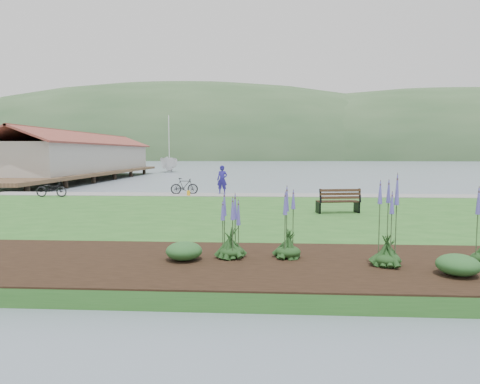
% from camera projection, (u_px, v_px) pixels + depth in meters
% --- Properties ---
extents(ground, '(600.00, 600.00, 0.00)m').
position_uv_depth(ground, '(248.00, 218.00, 20.10)').
color(ground, slate).
rests_on(ground, ground).
extents(lawn, '(34.00, 20.00, 0.40)m').
position_uv_depth(lawn, '(246.00, 221.00, 18.09)').
color(lawn, '#265D20').
rests_on(lawn, ground).
extents(shoreline_path, '(34.00, 2.20, 0.03)m').
position_uv_depth(shoreline_path, '(253.00, 195.00, 26.92)').
color(shoreline_path, gray).
rests_on(shoreline_path, lawn).
extents(garden_bed, '(24.00, 4.40, 0.04)m').
position_uv_depth(garden_bed, '(358.00, 264.00, 10.14)').
color(garden_bed, black).
rests_on(garden_bed, lawn).
extents(far_hillside, '(580.00, 80.00, 38.00)m').
position_uv_depth(far_hillside, '(310.00, 160.00, 187.87)').
color(far_hillside, '#30512D').
rests_on(far_hillside, ground).
extents(pier_pavilion, '(8.00, 36.00, 5.40)m').
position_uv_depth(pier_pavilion, '(82.00, 156.00, 48.42)').
color(pier_pavilion, '#4C3826').
rests_on(pier_pavilion, ground).
extents(park_bench, '(1.92, 1.03, 1.13)m').
position_uv_depth(park_bench, '(339.00, 200.00, 18.83)').
color(park_bench, black).
rests_on(park_bench, lawn).
extents(person, '(0.86, 0.66, 2.18)m').
position_uv_depth(person, '(222.00, 177.00, 27.54)').
color(person, navy).
rests_on(person, lawn).
extents(bicycle_a, '(0.70, 1.89, 0.98)m').
position_uv_depth(bicycle_a, '(51.00, 189.00, 25.81)').
color(bicycle_a, black).
rests_on(bicycle_a, lawn).
extents(bicycle_b, '(0.81, 1.81, 1.05)m').
position_uv_depth(bicycle_b, '(184.00, 186.00, 27.44)').
color(bicycle_b, black).
rests_on(bicycle_b, lawn).
extents(sailboat, '(11.37, 11.55, 28.55)m').
position_uv_depth(sailboat, '(169.00, 172.00, 68.28)').
color(sailboat, silver).
rests_on(sailboat, ground).
extents(pannier, '(0.26, 0.34, 0.32)m').
position_uv_depth(pannier, '(188.00, 193.00, 26.46)').
color(pannier, orange).
rests_on(pannier, lawn).
extents(echium_0, '(0.62, 0.62, 2.34)m').
position_uv_depth(echium_0, '(388.00, 225.00, 9.86)').
color(echium_0, '#143513').
rests_on(echium_0, garden_bed).
extents(echium_4, '(0.62, 0.62, 2.12)m').
position_uv_depth(echium_4, '(289.00, 226.00, 10.63)').
color(echium_4, '#143513').
rests_on(echium_4, garden_bed).
extents(echium_5, '(0.62, 0.62, 1.74)m').
position_uv_depth(echium_5, '(231.00, 229.00, 10.65)').
color(echium_5, '#143513').
rests_on(echium_5, garden_bed).
extents(shrub_0, '(0.89, 0.89, 0.45)m').
position_uv_depth(shrub_0, '(184.00, 251.00, 10.46)').
color(shrub_0, '#1E4C21').
rests_on(shrub_0, garden_bed).
extents(shrub_1, '(0.90, 0.90, 0.45)m').
position_uv_depth(shrub_1, '(458.00, 265.00, 9.16)').
color(shrub_1, '#1E4C21').
rests_on(shrub_1, garden_bed).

